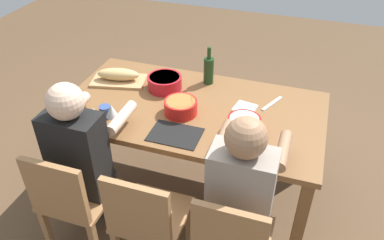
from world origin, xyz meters
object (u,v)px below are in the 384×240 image
serving_bowl_pasta (244,124)px  bread_loaf (118,74)px  beer_bottle (82,111)px  chair_far_right (71,199)px  serving_bowl_fruit (181,106)px  wine_glass (112,112)px  diner_far_left (242,191)px  cutting_board (119,81)px  serving_bowl_salad (165,82)px  wine_bottle (209,70)px  cup_far_right (105,112)px  napkin_stack (245,109)px  diner_far_right (82,153)px  dining_table (192,116)px  chair_far_center (147,220)px

serving_bowl_pasta → bread_loaf: 1.08m
beer_bottle → chair_far_right: bearing=103.7°
serving_bowl_pasta → bread_loaf: bearing=-16.9°
serving_bowl_fruit → wine_glass: wine_glass is taller
diner_far_left → cutting_board: (1.13, -0.78, 0.05)m
diner_far_left → serving_bowl_salad: diner_far_left is taller
cutting_board → wine_bottle: (-0.65, -0.21, 0.10)m
serving_bowl_pasta → cup_far_right: 0.91m
bread_loaf → napkin_stack: bread_loaf is taller
bread_loaf → chair_far_right: bearing=98.6°
diner_far_right → dining_table: bearing=-128.1°
serving_bowl_fruit → wine_glass: (0.35, 0.28, 0.06)m
chair_far_right → napkin_stack: (-0.85, -0.89, 0.27)m
chair_far_center → wine_bottle: bearing=-90.5°
chair_far_right → serving_bowl_pasta: 1.15m
cutting_board → wine_bottle: size_ratio=1.38×
dining_table → beer_bottle: bearing=35.7°
wine_bottle → serving_bowl_pasta: bearing=126.4°
wine_bottle → cup_far_right: bearing=52.1°
diner_far_right → cup_far_right: size_ratio=13.61×
chair_far_center → serving_bowl_fruit: (0.05, -0.72, 0.31)m
wine_glass → serving_bowl_pasta: bearing=-165.1°
serving_bowl_pasta → wine_bottle: size_ratio=0.72×
chair_far_center → bread_loaf: same height
dining_table → serving_bowl_salad: 0.35m
serving_bowl_salad → cutting_board: size_ratio=0.63×
serving_bowl_pasta → wine_bottle: bearing=-53.6°
cutting_board → beer_bottle: beer_bottle is taller
chair_far_right → serving_bowl_salad: (-0.22, -0.98, 0.32)m
cutting_board → serving_bowl_pasta: bearing=163.1°
wine_bottle → beer_bottle: 0.98m
chair_far_right → wine_glass: bearing=-101.7°
diner_far_right → serving_bowl_fruit: 0.70m
diner_far_right → serving_bowl_fruit: diner_far_right is taller
diner_far_left → serving_bowl_fruit: 0.77m
cutting_board → wine_glass: bearing=114.1°
diner_far_left → serving_bowl_fruit: diner_far_left is taller
serving_bowl_fruit → cutting_board: bearing=-22.6°
serving_bowl_salad → beer_bottle: size_ratio=1.14×
beer_bottle → cup_far_right: (-0.09, -0.12, -0.07)m
serving_bowl_fruit → wine_glass: 0.46m
serving_bowl_salad → bread_loaf: 0.37m
chair_far_center → diner_far_left: 0.57m
chair_far_center → cup_far_right: size_ratio=9.65×
serving_bowl_pasta → bread_loaf: size_ratio=0.65×
serving_bowl_salad → beer_bottle: bearing=61.7°
wine_glass → napkin_stack: 0.89m
chair_far_center → cup_far_right: 0.78m
cutting_board → wine_bottle: bearing=-162.4°
cup_far_right → wine_glass: bearing=142.3°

